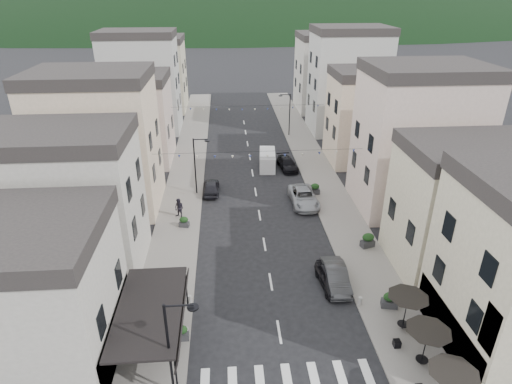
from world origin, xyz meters
TOP-DOWN VIEW (x-y plane):
  - sidewalk_left at (-7.50, 32.00)m, footprint 4.00×76.00m
  - sidewalk_right at (7.50, 32.00)m, footprint 4.00×76.00m
  - hill_backdrop at (0.00, 300.00)m, footprint 640.00×360.00m
  - boutique_awning at (-7.25, 5.00)m, footprint 3.77×7.50m
  - buildings_row_left at (-14.50, 37.75)m, footprint 10.20×54.16m
  - buildings_row_right at (14.50, 36.59)m, footprint 10.20×54.16m
  - cafe_terrace at (7.70, 2.80)m, footprint 2.50×8.10m
  - streetlamp_left_near at (-5.82, 2.00)m, footprint 1.70×0.56m
  - streetlamp_left_far at (-5.82, 26.00)m, footprint 1.70×0.56m
  - streetlamp_right_far at (5.82, 44.00)m, footprint 1.70×0.56m
  - bollards at (0.00, 5.50)m, footprint 11.66×10.26m
  - bunting_near at (0.00, 22.00)m, footprint 19.00×0.28m
  - bunting_far at (0.00, 38.00)m, footprint 19.00×0.28m
  - parked_car_a at (4.24, 10.24)m, footprint 1.92×4.10m
  - parked_car_b at (4.60, 10.34)m, footprint 1.63×4.38m
  - parked_car_c at (4.49, 22.98)m, footprint 2.63×5.44m
  - parked_car_d at (4.15, 31.91)m, footprint 2.37×4.61m
  - parked_car_e at (-4.60, 26.10)m, footprint 1.65×4.02m
  - delivery_van at (1.86, 32.47)m, footprint 2.16×4.64m
  - pedestrian_a at (-7.32, 9.99)m, footprint 0.77×0.57m
  - pedestrian_b at (-7.40, 20.98)m, footprint 1.14×1.07m
  - planter_la at (-6.00, 5.74)m, footprint 0.94×0.54m
  - planter_lb at (-6.86, 19.22)m, footprint 0.97×0.67m
  - planter_ra at (7.57, 7.63)m, footprint 1.14×0.78m
  - planter_rb at (8.37, 14.88)m, footprint 1.23×0.90m
  - planter_rc at (6.00, 24.93)m, footprint 1.02×0.58m

SIDE VIEW (x-z plane):
  - hill_backdrop at x=0.00m, z-range -35.00..35.00m
  - sidewalk_left at x=-7.50m, z-range 0.00..0.12m
  - sidewalk_right at x=7.50m, z-range 0.00..0.12m
  - bollards at x=0.00m, z-range 0.12..0.72m
  - planter_lb at x=-6.86m, z-range 0.11..1.09m
  - planter_la at x=-6.00m, z-range 0.11..1.13m
  - parked_car_d at x=4.15m, z-range 0.00..1.28m
  - planter_rc at x=6.00m, z-range 0.10..1.24m
  - parked_car_a at x=4.24m, z-range 0.00..1.36m
  - parked_car_e at x=-4.60m, z-range 0.00..1.36m
  - planter_ra at x=7.57m, z-range 0.10..1.28m
  - parked_car_b at x=4.60m, z-range 0.00..1.43m
  - planter_rb at x=8.37m, z-range 0.10..1.34m
  - parked_car_c at x=4.49m, z-range 0.00..1.49m
  - pedestrian_b at x=-7.40m, z-range 0.12..1.99m
  - delivery_van at x=1.86m, z-range -0.02..2.14m
  - pedestrian_a at x=-7.32m, z-range 0.12..2.03m
  - cafe_terrace at x=7.70m, z-range 1.09..3.62m
  - boutique_awning at x=-7.25m, z-range 1.48..4.75m
  - streetlamp_left_near at x=-5.82m, z-range 0.70..6.70m
  - streetlamp_left_far at x=-5.82m, z-range 0.70..6.70m
  - streetlamp_right_far at x=5.82m, z-range 0.70..6.70m
  - bunting_near at x=0.00m, z-range 5.34..5.96m
  - bunting_far at x=0.00m, z-range 5.34..5.96m
  - buildings_row_left at x=-14.50m, z-range -0.88..13.12m
  - buildings_row_right at x=14.50m, z-range -0.93..13.57m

